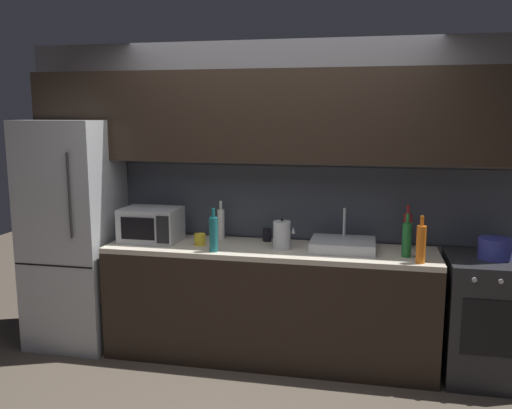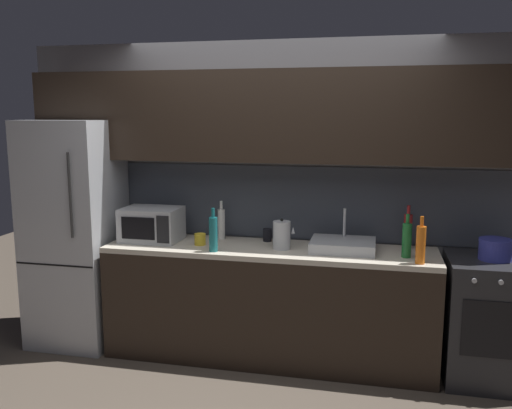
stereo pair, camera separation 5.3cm
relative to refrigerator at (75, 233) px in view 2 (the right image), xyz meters
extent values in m
cube|color=slate|center=(1.65, 0.40, 0.31)|extent=(4.29, 0.10, 2.50)
cube|color=#3D424C|center=(1.65, 0.35, 0.26)|extent=(4.29, 0.01, 0.60)
cube|color=black|center=(1.65, 0.18, 0.96)|extent=(3.94, 0.34, 0.70)
cube|color=black|center=(1.65, 0.00, -0.51)|extent=(2.55, 0.60, 0.86)
cube|color=beige|center=(1.65, 0.00, -0.06)|extent=(2.55, 0.60, 0.04)
cube|color=#ADAFB5|center=(0.00, 0.00, 0.00)|extent=(0.68, 0.66, 1.87)
cube|color=black|center=(0.00, -0.33, -0.19)|extent=(0.67, 0.00, 0.01)
cylinder|color=#333333|center=(0.19, -0.35, 0.37)|extent=(0.02, 0.02, 0.65)
cube|color=#232326|center=(3.27, 0.00, -0.49)|extent=(0.60, 0.60, 0.90)
cube|color=black|center=(3.27, -0.30, -0.44)|extent=(0.45, 0.01, 0.40)
cylinder|color=#B2B2B7|center=(3.10, -0.31, -0.11)|extent=(0.03, 0.02, 0.03)
cylinder|color=#B2B2B7|center=(3.27, -0.31, -0.11)|extent=(0.03, 0.02, 0.03)
cube|color=#A8AAAF|center=(0.68, 0.02, 0.10)|extent=(0.46, 0.34, 0.27)
cube|color=black|center=(0.64, -0.15, 0.10)|extent=(0.28, 0.01, 0.18)
cube|color=black|center=(0.85, -0.15, 0.10)|extent=(0.10, 0.01, 0.22)
cube|color=#ADAFB5|center=(2.22, 0.03, 0.00)|extent=(0.48, 0.38, 0.08)
cylinder|color=silver|center=(2.22, 0.16, 0.15)|extent=(0.02, 0.02, 0.22)
cylinder|color=#B7BABF|center=(1.76, -0.02, 0.07)|extent=(0.13, 0.13, 0.21)
sphere|color=black|center=(1.76, -0.02, 0.19)|extent=(0.02, 0.02, 0.02)
cone|color=#B7BABF|center=(1.84, -0.02, 0.11)|extent=(0.03, 0.03, 0.05)
cylinder|color=#A82323|center=(2.69, 0.20, 0.10)|extent=(0.06, 0.06, 0.27)
cylinder|color=#A82323|center=(2.69, 0.20, 0.27)|extent=(0.02, 0.02, 0.07)
cylinder|color=#1E6B2D|center=(2.67, -0.07, 0.09)|extent=(0.07, 0.07, 0.25)
cylinder|color=#1E6B2D|center=(2.67, -0.07, 0.25)|extent=(0.03, 0.03, 0.07)
cylinder|color=silver|center=(1.21, 0.20, 0.09)|extent=(0.06, 0.06, 0.25)
cylinder|color=silver|center=(1.21, 0.20, 0.25)|extent=(0.02, 0.02, 0.07)
cylinder|color=#19666B|center=(1.27, -0.21, 0.09)|extent=(0.07, 0.07, 0.26)
cylinder|color=#19666B|center=(1.27, -0.21, 0.26)|extent=(0.02, 0.02, 0.07)
cylinder|color=orange|center=(2.76, -0.22, 0.10)|extent=(0.07, 0.07, 0.26)
cylinder|color=orange|center=(2.76, -0.22, 0.26)|extent=(0.02, 0.02, 0.07)
cylinder|color=black|center=(1.60, 0.20, 0.02)|extent=(0.07, 0.07, 0.10)
cylinder|color=gold|center=(1.11, -0.04, 0.01)|extent=(0.09, 0.09, 0.09)
cylinder|color=#333899|center=(3.28, 0.00, 0.03)|extent=(0.22, 0.22, 0.13)
cylinder|color=#333899|center=(3.28, 0.00, 0.11)|extent=(0.23, 0.23, 0.02)
camera|label=1|loc=(2.39, -3.99, 0.99)|focal=37.94mm
camera|label=2|loc=(2.44, -3.98, 0.99)|focal=37.94mm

